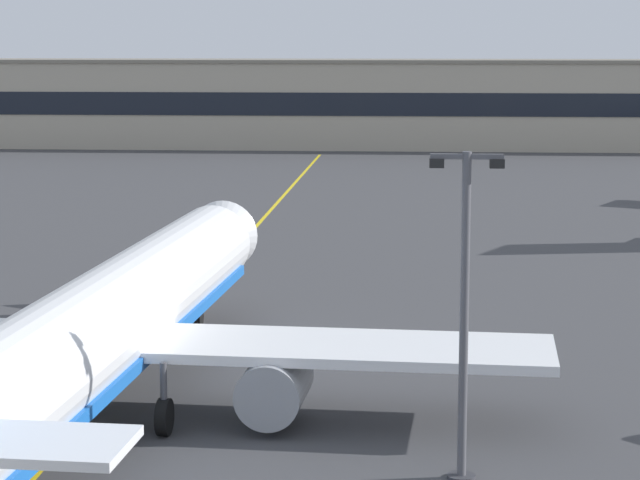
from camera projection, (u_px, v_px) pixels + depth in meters
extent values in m
cube|color=yellow|center=(174.00, 319.00, 62.36)|extent=(1.69, 180.00, 0.01)
cylinder|color=white|center=(106.00, 321.00, 45.90)|extent=(5.91, 36.16, 3.80)
cone|color=white|center=(218.00, 239.00, 64.80)|extent=(3.76, 2.81, 3.61)
cube|color=blue|center=(107.00, 350.00, 46.06)|extent=(5.66, 33.28, 0.44)
cube|color=black|center=(210.00, 232.00, 62.84)|extent=(2.91, 1.27, 0.60)
cube|color=white|center=(112.00, 341.00, 46.62)|extent=(32.23, 6.67, 0.36)
cylinder|color=gray|center=(275.00, 386.00, 45.03)|extent=(2.51, 3.73, 2.30)
cylinder|color=black|center=(283.00, 373.00, 46.84)|extent=(1.96, 0.29, 1.95)
cylinder|color=#4C4C51|center=(197.00, 297.00, 60.42)|extent=(0.24, 0.24, 1.60)
cylinder|color=black|center=(198.00, 318.00, 60.58)|extent=(0.45, 0.92, 0.90)
cylinder|color=#4C4C51|center=(18.00, 380.00, 44.54)|extent=(0.24, 0.24, 1.60)
cylinder|color=black|center=(19.00, 411.00, 44.72)|extent=(0.48, 1.32, 1.30)
cylinder|color=#4C4C51|center=(164.00, 385.00, 43.87)|extent=(0.24, 0.24, 1.60)
cylinder|color=black|center=(164.00, 417.00, 44.05)|extent=(0.48, 1.32, 1.30)
cylinder|color=#515156|center=(464.00, 318.00, 39.06)|extent=(0.28, 0.28, 10.20)
cylinder|color=#333338|center=(461.00, 476.00, 39.85)|extent=(0.90, 0.90, 0.10)
cube|color=#515156|center=(467.00, 157.00, 38.29)|extent=(2.20, 0.16, 0.16)
cube|color=black|center=(437.00, 163.00, 38.38)|extent=(0.44, 0.36, 0.28)
cube|color=black|center=(497.00, 163.00, 38.26)|extent=(0.44, 0.36, 0.28)
cone|color=orange|center=(195.00, 311.00, 63.08)|extent=(0.36, 0.36, 0.55)
cylinder|color=white|center=(195.00, 310.00, 63.07)|extent=(0.23, 0.23, 0.07)
cube|color=orange|center=(195.00, 316.00, 63.12)|extent=(0.44, 0.44, 0.03)
cube|color=#B2A893|center=(312.00, 105.00, 160.90)|extent=(156.43, 12.00, 10.60)
cube|color=black|center=(308.00, 104.00, 154.88)|extent=(150.18, 0.12, 2.80)
cube|color=gray|center=(312.00, 61.00, 160.04)|extent=(156.83, 12.40, 0.40)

